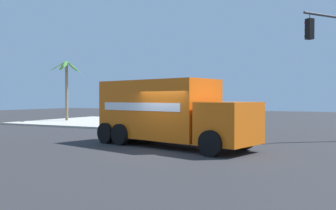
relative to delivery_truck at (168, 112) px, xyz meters
name	(u,v)px	position (x,y,z in m)	size (l,w,h in m)	color
ground_plane	(164,150)	(-1.14, -0.38, -1.56)	(100.00, 100.00, 0.00)	#2B2B2D
sidewalk_corner_far	(103,122)	(12.01, 12.76, -1.49)	(12.03, 12.03, 0.14)	#B2ADA0
delivery_truck	(168,112)	(0.00, 0.00, 0.00)	(4.45, 8.08, 3.03)	orange
pickup_maroon	(191,120)	(7.35, 2.03, -0.83)	(2.43, 5.28, 1.38)	maroon
palm_tree_far	(67,81)	(11.06, 16.18, 2.25)	(3.00, 2.82, 5.55)	#7A6647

